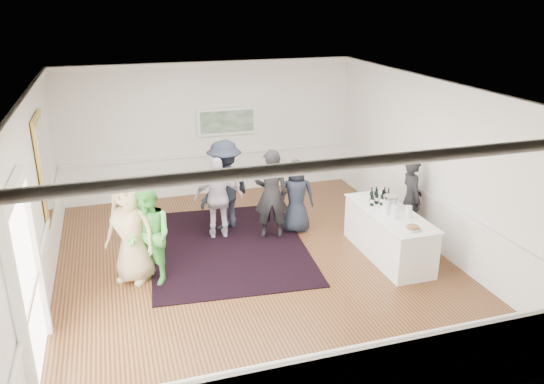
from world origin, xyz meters
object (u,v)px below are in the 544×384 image
object	(u,v)px
guest_tan	(130,230)
guest_navy	(296,196)
serving_table	(388,234)
ice_bucket	(390,202)
bartender	(411,200)
guest_dark_b	(271,194)
guest_dark_a	(225,185)
nut_bowl	(413,228)
guest_green	(149,236)
guest_lilac	(219,198)

from	to	relation	value
guest_tan	guest_navy	size ratio (longest dim) A/B	1.22
serving_table	ice_bucket	bearing A→B (deg)	65.38
bartender	ice_bucket	xyz separation A→B (m)	(-0.66, -0.35, 0.15)
guest_dark_b	bartender	bearing A→B (deg)	172.30
guest_dark_a	nut_bowl	bearing A→B (deg)	99.33
serving_table	nut_bowl	xyz separation A→B (m)	(-0.03, -0.83, 0.48)
bartender	guest_tan	distance (m)	5.33
serving_table	ice_bucket	size ratio (longest dim) A/B	8.49
guest_dark_b	guest_navy	distance (m)	0.61
guest_green	guest_dark_a	distance (m)	2.47
ice_bucket	guest_green	bearing A→B (deg)	177.70
guest_tan	bartender	bearing A→B (deg)	34.53
guest_navy	ice_bucket	world-z (taller)	guest_navy
guest_dark_b	guest_navy	size ratio (longest dim) A/B	1.21
guest_lilac	ice_bucket	xyz separation A→B (m)	(2.90, -1.61, 0.18)
ice_bucket	nut_bowl	size ratio (longest dim) A/B	1.01
serving_table	guest_dark_b	bearing A→B (deg)	141.43
serving_table	nut_bowl	size ratio (longest dim) A/B	8.54
bartender	guest_navy	distance (m)	2.27
guest_green	guest_dark_b	xyz separation A→B (m)	(2.47, 1.12, 0.06)
serving_table	guest_lilac	world-z (taller)	guest_lilac
bartender	guest_tan	size ratio (longest dim) A/B	0.93
guest_dark_a	ice_bucket	world-z (taller)	guest_dark_a
guest_green	guest_navy	world-z (taller)	guest_green
guest_navy	serving_table	bearing A→B (deg)	143.67
guest_tan	guest_lilac	distance (m)	2.18
serving_table	guest_lilac	size ratio (longest dim) A/B	1.32
bartender	ice_bucket	bearing A→B (deg)	125.80
guest_green	guest_navy	distance (m)	3.29
guest_tan	ice_bucket	size ratio (longest dim) A/B	7.13
guest_green	guest_dark_a	size ratio (longest dim) A/B	0.90
ice_bucket	nut_bowl	bearing A→B (deg)	-96.25
serving_table	guest_lilac	bearing A→B (deg)	147.88
serving_table	bartender	world-z (taller)	bartender
guest_lilac	ice_bucket	distance (m)	3.32
guest_lilac	guest_dark_b	xyz separation A→B (m)	(1.00, -0.31, 0.09)
guest_dark_a	guest_navy	bearing A→B (deg)	126.22
serving_table	guest_tan	xyz separation A→B (m)	(-4.59, 0.50, 0.48)
guest_navy	guest_green	bearing A→B (deg)	37.95
guest_dark_b	ice_bucket	world-z (taller)	guest_dark_b
guest_dark_a	nut_bowl	world-z (taller)	guest_dark_a
nut_bowl	serving_table	bearing A→B (deg)	87.73
guest_dark_a	guest_dark_b	world-z (taller)	guest_dark_a
serving_table	bartender	xyz separation A→B (m)	(0.74, 0.51, 0.41)
serving_table	guest_dark_a	xyz separation A→B (m)	(-2.62, 2.15, 0.50)
guest_dark_a	ice_bucket	size ratio (longest dim) A/B	7.31
guest_dark_a	bartender	bearing A→B (deg)	122.36
guest_navy	ice_bucket	size ratio (longest dim) A/B	5.86
serving_table	guest_lilac	xyz separation A→B (m)	(-2.83, 1.77, 0.38)
bartender	guest_navy	size ratio (longest dim) A/B	1.13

